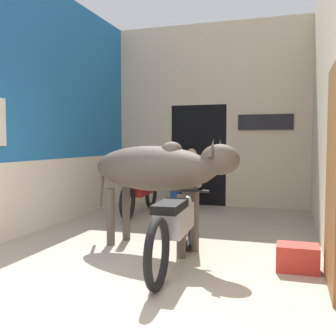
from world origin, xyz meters
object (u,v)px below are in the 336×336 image
(motorcycle_far, at_px, (140,191))
(motorcycle_near, at_px, (175,226))
(shopkeeper_seated, at_px, (191,178))
(plastic_stool, at_px, (176,198))
(crate, at_px, (298,258))
(cow, at_px, (157,170))

(motorcycle_far, bearing_deg, motorcycle_near, -61.84)
(shopkeeper_seated, xyz_separation_m, plastic_stool, (-0.34, 0.07, -0.44))
(motorcycle_near, relative_size, motorcycle_far, 1.00)
(motorcycle_near, xyz_separation_m, plastic_stool, (-1.08, 3.72, -0.24))
(shopkeeper_seated, distance_m, crate, 3.96)
(motorcycle_far, xyz_separation_m, plastic_stool, (0.46, 0.85, -0.22))
(shopkeeper_seated, height_order, plastic_stool, shopkeeper_seated)
(crate, bearing_deg, cow, 168.24)
(plastic_stool, xyz_separation_m, crate, (2.37, -3.44, -0.09))
(motorcycle_near, distance_m, motorcycle_far, 3.26)
(plastic_stool, bearing_deg, crate, -55.39)
(motorcycle_near, distance_m, crate, 1.36)
(motorcycle_far, height_order, crate, motorcycle_far)
(motorcycle_near, relative_size, crate, 4.80)
(cow, xyz_separation_m, plastic_stool, (-0.66, 3.08, -0.80))
(shopkeeper_seated, bearing_deg, motorcycle_near, -78.59)
(cow, relative_size, motorcycle_far, 1.02)
(cow, bearing_deg, motorcycle_far, 116.53)
(shopkeeper_seated, relative_size, plastic_stool, 2.98)
(cow, relative_size, plastic_stool, 5.10)
(motorcycle_far, bearing_deg, cow, -63.47)
(cow, distance_m, plastic_stool, 3.25)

